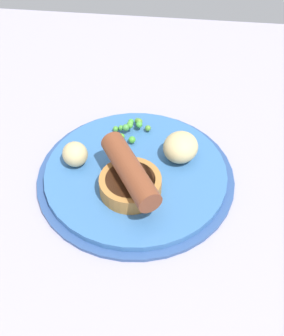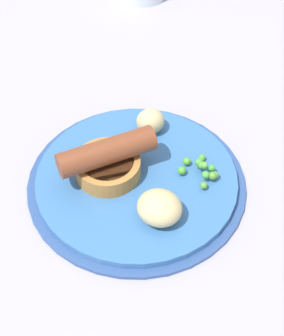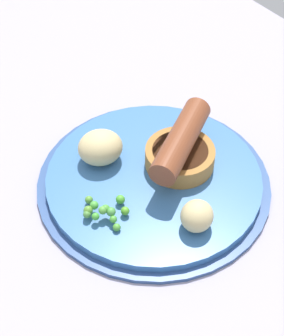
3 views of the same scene
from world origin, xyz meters
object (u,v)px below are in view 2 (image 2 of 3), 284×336
object	(u,v)px
dinner_plate	(137,182)
potato_chunk_0	(163,208)
sausage_pudding	(107,160)
potato_chunk_1	(150,121)
pea_pile	(200,169)

from	to	relation	value
dinner_plate	potato_chunk_0	world-z (taller)	potato_chunk_0
potato_chunk_0	sausage_pudding	bearing A→B (deg)	50.53
potato_chunk_1	dinner_plate	bearing A→B (deg)	175.08
potato_chunk_0	potato_chunk_1	distance (cm)	13.94
potato_chunk_1	sausage_pudding	bearing A→B (deg)	152.26
dinner_plate	potato_chunk_1	bearing A→B (deg)	-4.92
dinner_plate	sausage_pudding	bearing A→B (deg)	86.16
sausage_pudding	pea_pile	xyz separation A→B (cm)	(1.24, -10.78, -1.33)
potato_chunk_0	potato_chunk_1	world-z (taller)	potato_chunk_0
sausage_pudding	potato_chunk_1	size ratio (longest dim) A/B	3.19
sausage_pudding	potato_chunk_0	xyz separation A→B (cm)	(-5.81, -7.06, -0.39)
pea_pile	potato_chunk_1	bearing A→B (deg)	45.46
sausage_pudding	potato_chunk_1	distance (cm)	8.85
dinner_plate	potato_chunk_0	bearing A→B (deg)	-146.88
potato_chunk_0	pea_pile	bearing A→B (deg)	-27.85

